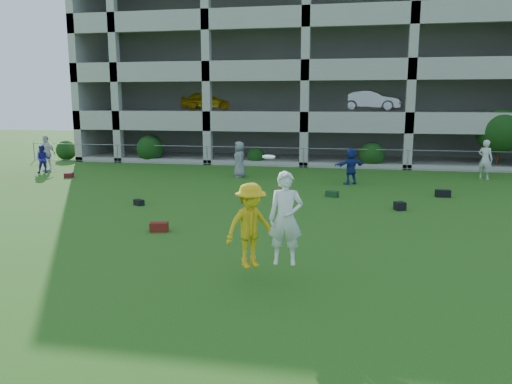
% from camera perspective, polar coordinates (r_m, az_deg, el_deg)
% --- Properties ---
extents(ground, '(100.00, 100.00, 0.00)m').
position_cam_1_polar(ground, '(11.76, -4.20, -9.30)').
color(ground, '#235114').
rests_on(ground, ground).
extents(bystander_a, '(0.93, 0.87, 1.54)m').
position_cam_1_polar(bystander_a, '(29.87, -23.15, 3.46)').
color(bystander_a, '#2C219A').
rests_on(bystander_a, ground).
extents(bystander_b, '(1.23, 0.63, 2.02)m').
position_cam_1_polar(bystander_b, '(30.67, -22.85, 4.09)').
color(bystander_b, silver).
rests_on(bystander_b, ground).
extents(bystander_c, '(0.91, 1.08, 1.87)m').
position_cam_1_polar(bystander_c, '(25.98, -1.91, 3.74)').
color(bystander_c, gray).
rests_on(bystander_c, ground).
extents(bystander_d, '(1.63, 1.32, 1.74)m').
position_cam_1_polar(bystander_d, '(24.26, 10.80, 2.92)').
color(bystander_d, navy).
rests_on(bystander_d, ground).
extents(bystander_e, '(0.87, 0.82, 2.01)m').
position_cam_1_polar(bystander_e, '(27.96, 24.73, 3.40)').
color(bystander_e, silver).
rests_on(bystander_e, ground).
extents(bag_red_a, '(0.61, 0.43, 0.28)m').
position_cam_1_polar(bag_red_a, '(15.61, -11.02, -3.95)').
color(bag_red_a, '#601910').
rests_on(bag_red_a, ground).
extents(bag_black_b, '(0.47, 0.43, 0.22)m').
position_cam_1_polar(bag_black_b, '(19.64, -13.24, -1.17)').
color(bag_black_b, black).
rests_on(bag_black_b, ground).
extents(crate_d, '(0.46, 0.46, 0.30)m').
position_cam_1_polar(crate_d, '(19.02, 16.11, -1.55)').
color(crate_d, black).
rests_on(crate_d, ground).
extents(bag_black_e, '(0.61, 0.32, 0.30)m').
position_cam_1_polar(bag_black_e, '(22.14, 20.58, -0.16)').
color(bag_black_e, black).
rests_on(bag_black_e, ground).
extents(bag_red_f, '(0.52, 0.42, 0.24)m').
position_cam_1_polar(bag_red_f, '(27.74, -20.61, 1.80)').
color(bag_red_f, '#55110E').
rests_on(bag_red_f, ground).
extents(bag_green_g, '(0.57, 0.46, 0.25)m').
position_cam_1_polar(bag_green_g, '(21.00, 8.70, -0.22)').
color(bag_green_g, '#153921').
rests_on(bag_green_g, ground).
extents(frisbee_contest, '(1.87, 1.33, 2.51)m').
position_cam_1_polar(frisbee_contest, '(10.79, 0.55, -3.61)').
color(frisbee_contest, gold).
rests_on(frisbee_contest, ground).
extents(parking_garage, '(30.00, 14.00, 12.00)m').
position_cam_1_polar(parking_garage, '(38.54, 6.92, 13.42)').
color(parking_garage, '#9E998C').
rests_on(parking_garage, ground).
extents(fence, '(36.06, 0.06, 1.20)m').
position_cam_1_polar(fence, '(30.00, 5.44, 3.98)').
color(fence, gray).
rests_on(fence, ground).
extents(shrub_row, '(34.38, 2.52, 3.50)m').
position_cam_1_polar(shrub_row, '(30.51, 14.25, 5.50)').
color(shrub_row, '#163D11').
rests_on(shrub_row, ground).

